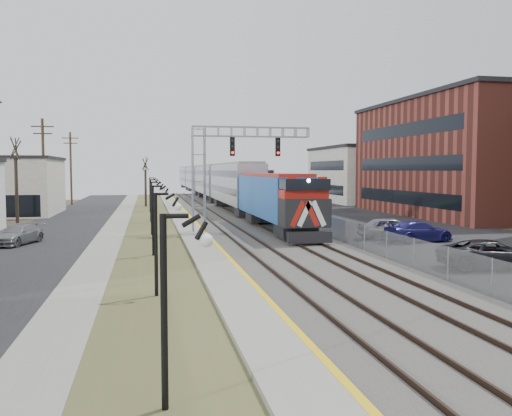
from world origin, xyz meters
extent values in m
plane|color=#473D2D|center=(0.00, 0.00, 0.00)|extent=(160.00, 160.00, 0.00)
cube|color=black|center=(-11.50, 35.00, 0.02)|extent=(7.00, 120.00, 0.04)
cube|color=gray|center=(-7.00, 35.00, 0.04)|extent=(2.00, 120.00, 0.08)
cube|color=#4D4F2A|center=(-4.00, 35.00, 0.03)|extent=(4.00, 120.00, 0.06)
cube|color=gray|center=(-1.00, 35.00, 0.12)|extent=(2.00, 120.00, 0.24)
cube|color=#595651|center=(4.00, 35.00, 0.10)|extent=(8.00, 120.00, 0.20)
cube|color=black|center=(16.00, 35.00, 0.02)|extent=(16.00, 120.00, 0.04)
cube|color=gold|center=(-0.12, 35.00, 0.24)|extent=(0.24, 120.00, 0.01)
cube|color=#2D2119|center=(1.25, 35.00, 0.28)|extent=(0.08, 120.00, 0.15)
cube|color=#2D2119|center=(2.75, 35.00, 0.28)|extent=(0.08, 120.00, 0.15)
cube|color=#2D2119|center=(4.75, 35.00, 0.28)|extent=(0.08, 120.00, 0.15)
cube|color=#2D2119|center=(6.25, 35.00, 0.28)|extent=(0.08, 120.00, 0.15)
cube|color=#144EA8|center=(5.50, 27.90, 2.47)|extent=(3.00, 17.00, 4.25)
cube|color=black|center=(5.50, 19.20, 0.70)|extent=(2.80, 0.50, 0.70)
cube|color=#A1A3AB|center=(5.50, 48.20, 3.01)|extent=(3.00, 22.00, 5.33)
cube|color=#A1A3AB|center=(5.50, 71.00, 3.01)|extent=(3.00, 22.00, 5.33)
cube|color=#A1A3AB|center=(5.50, 93.80, 3.01)|extent=(3.00, 22.00, 5.33)
cube|color=#A1A3AB|center=(5.50, 116.60, 3.01)|extent=(3.00, 22.00, 5.33)
cube|color=gray|center=(-0.50, 28.00, 4.00)|extent=(1.00, 1.00, 8.00)
cube|color=gray|center=(3.50, 28.00, 7.75)|extent=(9.00, 0.80, 0.80)
cube|color=black|center=(2.00, 27.55, 6.60)|extent=(0.35, 0.25, 1.40)
cube|color=black|center=(5.50, 27.55, 6.60)|extent=(0.35, 0.25, 1.40)
cylinder|color=black|center=(-4.00, -2.00, 2.00)|extent=(0.14, 0.14, 4.00)
cylinder|color=black|center=(-4.00, 8.00, 2.00)|extent=(0.14, 0.14, 4.00)
cylinder|color=black|center=(-4.00, 18.00, 2.00)|extent=(0.14, 0.14, 4.00)
cylinder|color=black|center=(-4.00, 28.00, 2.00)|extent=(0.14, 0.14, 4.00)
cylinder|color=black|center=(-4.00, 38.00, 2.00)|extent=(0.14, 0.14, 4.00)
cylinder|color=black|center=(-4.00, 50.00, 2.00)|extent=(0.14, 0.14, 4.00)
cylinder|color=#4C3823|center=(-14.50, 45.00, 5.00)|extent=(0.28, 0.28, 10.00)
cylinder|color=#4C3823|center=(-14.50, 65.00, 5.00)|extent=(0.28, 0.28, 10.00)
cube|color=gray|center=(8.20, 35.00, 0.80)|extent=(0.04, 120.00, 1.60)
cube|color=brown|center=(30.00, 40.00, 6.00)|extent=(16.00, 26.00, 12.00)
cube|color=beige|center=(30.00, 65.00, 4.00)|extent=(16.00, 18.00, 8.00)
cylinder|color=#382D23|center=(-16.00, 40.00, 2.97)|extent=(0.30, 0.30, 5.95)
cylinder|color=#382D23|center=(-4.50, 60.00, 2.45)|extent=(0.30, 0.30, 4.90)
imported|color=black|center=(12.16, 10.64, 0.71)|extent=(5.40, 3.10, 1.42)
imported|color=navy|center=(13.49, 20.51, 0.70)|extent=(5.13, 2.79, 1.41)
imported|color=slate|center=(12.32, 22.18, 0.77)|extent=(4.71, 2.29, 1.55)
imported|color=#0C4013|center=(12.85, 44.66, 0.70)|extent=(4.49, 2.29, 1.41)
imported|color=gray|center=(-12.58, 24.56, 0.64)|extent=(3.11, 4.73, 1.27)
camera|label=1|loc=(-4.29, -12.70, 4.85)|focal=38.00mm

